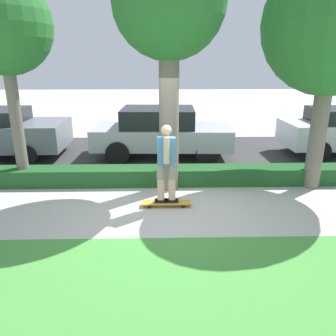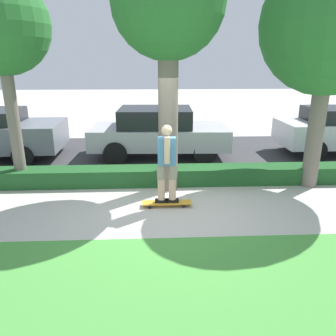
{
  "view_description": "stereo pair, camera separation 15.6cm",
  "coord_description": "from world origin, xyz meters",
  "px_view_note": "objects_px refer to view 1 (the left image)",
  "views": [
    {
      "loc": [
        -0.18,
        -5.84,
        2.82
      ],
      "look_at": [
        -0.03,
        0.6,
        0.72
      ],
      "focal_mm": 35.0,
      "sensor_mm": 36.0,
      "label": 1
    },
    {
      "loc": [
        -0.33,
        -5.84,
        2.82
      ],
      "look_at": [
        -0.03,
        0.6,
        0.72
      ],
      "focal_mm": 35.0,
      "sensor_mm": 36.0,
      "label": 2
    }
  ],
  "objects_px": {
    "skateboard": "(166,203)",
    "skater_person": "(166,162)",
    "tree_near": "(3,27)",
    "tree_mid": "(169,6)",
    "tree_far": "(333,26)",
    "parked_car_middle": "(161,131)"
  },
  "relations": [
    {
      "from": "skater_person",
      "to": "tree_near",
      "type": "distance_m",
      "value": 4.47
    },
    {
      "from": "tree_near",
      "to": "parked_car_middle",
      "type": "xyz_separation_m",
      "value": [
        3.3,
        2.38,
        -2.72
      ]
    },
    {
      "from": "tree_mid",
      "to": "parked_car_middle",
      "type": "bearing_deg",
      "value": 93.56
    },
    {
      "from": "tree_far",
      "to": "skater_person",
      "type": "bearing_deg",
      "value": -163.13
    },
    {
      "from": "tree_mid",
      "to": "skateboard",
      "type": "bearing_deg",
      "value": -94.31
    },
    {
      "from": "skateboard",
      "to": "parked_car_middle",
      "type": "bearing_deg",
      "value": 91.39
    },
    {
      "from": "tree_near",
      "to": "tree_mid",
      "type": "height_order",
      "value": "tree_mid"
    },
    {
      "from": "skateboard",
      "to": "parked_car_middle",
      "type": "relative_size",
      "value": 0.24
    },
    {
      "from": "skateboard",
      "to": "tree_near",
      "type": "distance_m",
      "value": 5.01
    },
    {
      "from": "parked_car_middle",
      "to": "skater_person",
      "type": "bearing_deg",
      "value": -86.42
    },
    {
      "from": "tree_near",
      "to": "tree_far",
      "type": "relative_size",
      "value": 0.92
    },
    {
      "from": "skater_person",
      "to": "tree_near",
      "type": "relative_size",
      "value": 0.35
    },
    {
      "from": "skater_person",
      "to": "tree_far",
      "type": "height_order",
      "value": "tree_far"
    },
    {
      "from": "skateboard",
      "to": "tree_far",
      "type": "distance_m",
      "value": 4.98
    },
    {
      "from": "tree_mid",
      "to": "tree_far",
      "type": "relative_size",
      "value": 1.03
    },
    {
      "from": "skateboard",
      "to": "tree_far",
      "type": "bearing_deg",
      "value": 16.87
    },
    {
      "from": "skater_person",
      "to": "tree_far",
      "type": "distance_m",
      "value": 4.42
    },
    {
      "from": "parked_car_middle",
      "to": "skateboard",
      "type": "bearing_deg",
      "value": -86.42
    },
    {
      "from": "skateboard",
      "to": "skater_person",
      "type": "distance_m",
      "value": 0.86
    },
    {
      "from": "skateboard",
      "to": "skater_person",
      "type": "xyz_separation_m",
      "value": [
        0.0,
        0.0,
        0.86
      ]
    },
    {
      "from": "skater_person",
      "to": "parked_car_middle",
      "type": "height_order",
      "value": "skater_person"
    },
    {
      "from": "skater_person",
      "to": "parked_car_middle",
      "type": "xyz_separation_m",
      "value": [
        -0.09,
        3.74,
        -0.15
      ]
    }
  ]
}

